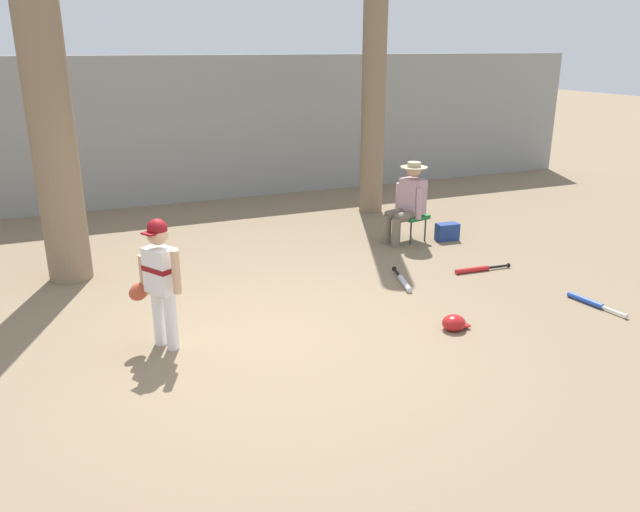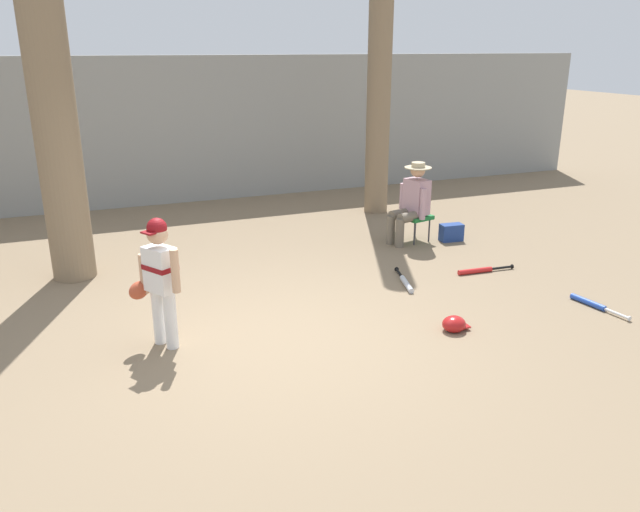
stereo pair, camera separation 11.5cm
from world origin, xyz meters
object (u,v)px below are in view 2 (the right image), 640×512
(young_ballplayer, at_px, (159,275))
(seated_spectator, at_px, (412,201))
(tree_near_player, at_px, (43,36))
(bat_aluminum_silver, at_px, (405,282))
(bat_red_barrel, at_px, (479,270))
(tree_behind_spectator, at_px, (380,59))
(handbag_beside_stool, at_px, (451,232))
(bat_blue_youth, at_px, (592,304))
(folding_stool, at_px, (416,218))
(batting_helmet_red, at_px, (454,324))

(young_ballplayer, relative_size, seated_spectator, 1.09)
(tree_near_player, height_order, bat_aluminum_silver, tree_near_player)
(bat_aluminum_silver, distance_m, bat_red_barrel, 1.11)
(tree_behind_spectator, relative_size, handbag_beside_stool, 17.10)
(bat_aluminum_silver, distance_m, bat_blue_youth, 2.15)
(young_ballplayer, bearing_deg, bat_blue_youth, -10.00)
(bat_blue_youth, relative_size, bat_red_barrel, 0.93)
(folding_stool, distance_m, bat_blue_youth, 3.04)
(bat_blue_youth, bearing_deg, tree_near_player, 149.49)
(tree_near_player, distance_m, bat_red_barrel, 5.98)
(bat_red_barrel, bearing_deg, batting_helmet_red, -133.18)
(tree_near_player, xyz_separation_m, folding_stool, (4.83, -0.26, -2.55))
(tree_behind_spectator, height_order, handbag_beside_stool, tree_behind_spectator)
(handbag_beside_stool, distance_m, bat_aluminum_silver, 2.07)
(tree_near_player, bearing_deg, bat_aluminum_silver, -25.70)
(tree_near_player, height_order, bat_red_barrel, tree_near_player)
(tree_near_player, relative_size, batting_helmet_red, 22.11)
(young_ballplayer, height_order, folding_stool, young_ballplayer)
(bat_aluminum_silver, bearing_deg, batting_helmet_red, -97.17)
(handbag_beside_stool, distance_m, bat_blue_youth, 2.76)
(folding_stool, xyz_separation_m, seated_spectator, (-0.10, -0.02, 0.28))
(tree_behind_spectator, xyz_separation_m, folding_stool, (-0.24, -1.82, -2.24))
(young_ballplayer, bearing_deg, batting_helmet_red, -15.27)
(folding_stool, distance_m, seated_spectator, 0.29)
(bat_blue_youth, height_order, bat_red_barrel, same)
(tree_behind_spectator, distance_m, seated_spectator, 2.72)
(tree_behind_spectator, distance_m, bat_aluminum_silver, 4.45)
(handbag_beside_stool, bearing_deg, bat_aluminum_silver, -138.38)
(young_ballplayer, bearing_deg, handbag_beside_stool, 22.97)
(young_ballplayer, relative_size, bat_blue_youth, 1.73)
(young_ballplayer, height_order, bat_red_barrel, young_ballplayer)
(tree_behind_spectator, xyz_separation_m, handbag_beside_stool, (0.27, -2.02, -2.47))
(folding_stool, bearing_deg, bat_blue_youth, -78.17)
(tree_near_player, height_order, bat_blue_youth, tree_near_player)
(bat_aluminum_silver, xyz_separation_m, bat_red_barrel, (1.11, 0.03, 0.00))
(tree_behind_spectator, bearing_deg, bat_red_barrel, -92.74)
(tree_near_player, distance_m, folding_stool, 5.47)
(tree_behind_spectator, height_order, folding_stool, tree_behind_spectator)
(bat_aluminum_silver, height_order, bat_blue_youth, same)
(seated_spectator, relative_size, batting_helmet_red, 4.03)
(bat_blue_youth, xyz_separation_m, batting_helmet_red, (-1.82, 0.05, 0.04))
(tree_near_player, xyz_separation_m, handbag_beside_stool, (5.35, -0.46, -2.79))
(tree_behind_spectator, distance_m, young_ballplayer, 6.13)
(tree_behind_spectator, height_order, batting_helmet_red, tree_behind_spectator)
(seated_spectator, height_order, handbag_beside_stool, seated_spectator)
(young_ballplayer, distance_m, folding_stool, 4.59)
(seated_spectator, xyz_separation_m, handbag_beside_stool, (0.61, -0.18, -0.51))
(bat_aluminum_silver, height_order, batting_helmet_red, batting_helmet_red)
(tree_behind_spectator, distance_m, handbag_beside_stool, 3.21)
(young_ballplayer, relative_size, bat_aluminum_silver, 1.68)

